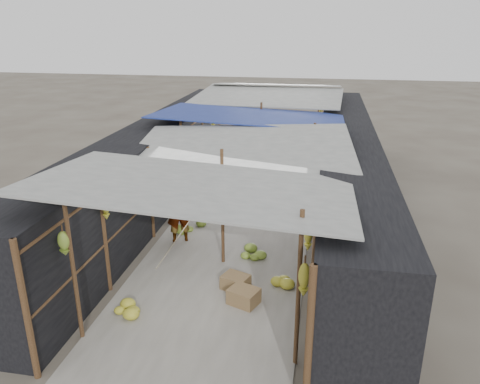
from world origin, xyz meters
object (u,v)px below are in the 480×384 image
Objects in this scene: crate_near at (236,282)px; shopper_blue at (230,180)px; vendor_elderly at (178,211)px; vendor_seated at (309,182)px; black_basin at (308,197)px.

shopper_blue is at bearing 123.25° from crate_near.
crate_near is at bearing -75.26° from shopper_blue.
vendor_elderly is (-1.74, 1.89, 0.65)m from crate_near.
vendor_elderly is 2.85m from shopper_blue.
vendor_elderly is 2.00× the size of vendor_seated.
vendor_seated is at bearing 90.00° from black_basin.
crate_near is 2.65m from vendor_elderly.
vendor_elderly is at bearing 153.36° from crate_near.
vendor_elderly reaches higher than black_basin.
vendor_seated is (0.00, 0.52, 0.31)m from black_basin.
crate_near is 5.42m from black_basin.
shopper_blue is 2.56m from vendor_seated.
crate_near is 0.35× the size of shopper_blue.
vendor_seated is (2.26, 1.16, -0.32)m from shopper_blue.
vendor_elderly is (-2.97, -3.39, 0.71)m from black_basin.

